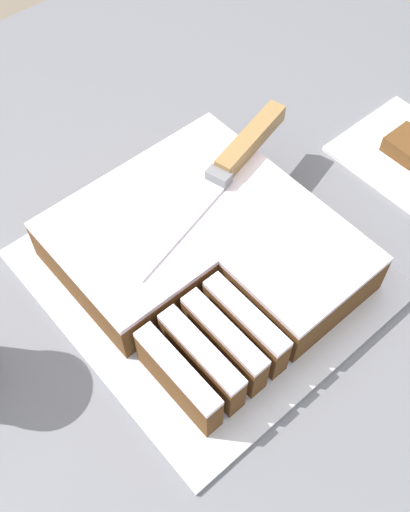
{
  "coord_description": "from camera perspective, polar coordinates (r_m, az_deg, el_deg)",
  "views": [
    {
      "loc": [
        -0.17,
        -0.33,
        1.54
      ],
      "look_at": [
        0.08,
        -0.04,
        0.98
      ],
      "focal_mm": 42.0,
      "sensor_mm": 36.0,
      "label": 1
    }
  ],
  "objects": [
    {
      "name": "paper_napkin",
      "position": [
        0.86,
        18.49,
        9.31
      ],
      "size": [
        0.16,
        0.16,
        0.01
      ],
      "color": "white",
      "rests_on": "countertop"
    },
    {
      "name": "knife",
      "position": [
        0.72,
        3.12,
        9.58
      ],
      "size": [
        0.29,
        0.1,
        0.02
      ],
      "rotation": [
        0.0,
        0.0,
        3.4
      ],
      "color": "silver",
      "rests_on": "cake"
    },
    {
      "name": "cake_board",
      "position": [
        0.7,
        0.0,
        -1.54
      ],
      "size": [
        0.34,
        0.37,
        0.01
      ],
      "color": "silver",
      "rests_on": "countertop"
    },
    {
      "name": "countertop",
      "position": [
        1.13,
        -4.73,
        -15.64
      ],
      "size": [
        1.4,
        1.1,
        0.95
      ],
      "color": "slate",
      "rests_on": "ground_plane"
    },
    {
      "name": "brownie",
      "position": [
        0.85,
        18.75,
        9.97
      ],
      "size": [
        0.05,
        0.05,
        0.02
      ],
      "color": "brown",
      "rests_on": "paper_napkin"
    },
    {
      "name": "ground_plane",
      "position": [
        1.58,
        -3.48,
        -21.21
      ],
      "size": [
        8.0,
        8.0,
        0.0
      ],
      "primitive_type": "plane",
      "color": "#7F705B"
    },
    {
      "name": "cake",
      "position": [
        0.68,
        -0.0,
        0.62
      ],
      "size": [
        0.27,
        0.3,
        0.06
      ],
      "color": "brown",
      "rests_on": "cake_board"
    }
  ]
}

